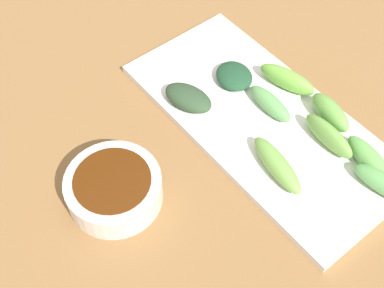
{
  "coord_description": "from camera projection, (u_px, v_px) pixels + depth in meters",
  "views": [
    {
      "loc": [
        -0.27,
        -0.3,
        0.57
      ],
      "look_at": [
        -0.03,
        -0.01,
        0.05
      ],
      "focal_mm": 48.07,
      "sensor_mm": 36.0,
      "label": 1
    }
  ],
  "objects": [
    {
      "name": "tabletop",
      "position": [
        206.0,
        143.0,
        0.69
      ],
      "size": [
        2.1,
        2.1,
        0.02
      ],
      "primitive_type": "cube",
      "color": "olive",
      "rests_on": "ground"
    },
    {
      "name": "sauce_bowl",
      "position": [
        112.0,
        186.0,
        0.61
      ],
      "size": [
        0.12,
        0.12,
        0.04
      ],
      "color": "silver",
      "rests_on": "tabletop"
    },
    {
      "name": "serving_plate",
      "position": [
        263.0,
        121.0,
        0.69
      ],
      "size": [
        0.19,
        0.39,
        0.01
      ],
      "primitive_type": "cube",
      "color": "white",
      "rests_on": "tabletop"
    },
    {
      "name": "broccoli_stalk_0",
      "position": [
        270.0,
        104.0,
        0.68
      ],
      "size": [
        0.03,
        0.08,
        0.02
      ],
      "primitive_type": "ellipsoid",
      "rotation": [
        0.0,
        0.0,
        -0.04
      ],
      "color": "#64A65A",
      "rests_on": "serving_plate"
    },
    {
      "name": "broccoli_stalk_1",
      "position": [
        277.0,
        165.0,
        0.62
      ],
      "size": [
        0.04,
        0.1,
        0.03
      ],
      "primitive_type": "ellipsoid",
      "rotation": [
        0.0,
        0.0,
        -0.17
      ],
      "color": "#73AC4B",
      "rests_on": "serving_plate"
    },
    {
      "name": "broccoli_leafy_2",
      "position": [
        234.0,
        76.0,
        0.72
      ],
      "size": [
        0.06,
        0.07,
        0.02
      ],
      "primitive_type": "ellipsoid",
      "rotation": [
        0.0,
        0.0,
        -0.25
      ],
      "color": "#1E452B",
      "rests_on": "serving_plate"
    },
    {
      "name": "broccoli_leafy_3",
      "position": [
        188.0,
        98.0,
        0.69
      ],
      "size": [
        0.06,
        0.08,
        0.02
      ],
      "primitive_type": "ellipsoid",
      "rotation": [
        0.0,
        0.0,
        0.3
      ],
      "color": "#2E472B",
      "rests_on": "serving_plate"
    },
    {
      "name": "broccoli_stalk_4",
      "position": [
        371.0,
        161.0,
        0.63
      ],
      "size": [
        0.04,
        0.09,
        0.03
      ],
      "primitive_type": "ellipsoid",
      "rotation": [
        0.0,
        0.0,
        -0.19
      ],
      "color": "#6BB255",
      "rests_on": "serving_plate"
    },
    {
      "name": "broccoli_stalk_5",
      "position": [
        287.0,
        79.0,
        0.7
      ],
      "size": [
        0.05,
        0.09,
        0.03
      ],
      "primitive_type": "ellipsoid",
      "rotation": [
        0.0,
        0.0,
        0.27
      ],
      "color": "#6FB240",
      "rests_on": "serving_plate"
    },
    {
      "name": "broccoli_stalk_6",
      "position": [
        330.0,
        112.0,
        0.67
      ],
      "size": [
        0.04,
        0.07,
        0.03
      ],
      "primitive_type": "ellipsoid",
      "rotation": [
        0.0,
        0.0,
        -0.16
      ],
      "color": "#6AA847",
      "rests_on": "serving_plate"
    },
    {
      "name": "broccoli_stalk_8",
      "position": [
        329.0,
        136.0,
        0.65
      ],
      "size": [
        0.03,
        0.08,
        0.03
      ],
      "primitive_type": "ellipsoid",
      "rotation": [
        0.0,
        0.0,
        -0.06
      ],
      "color": "#6CA145",
      "rests_on": "serving_plate"
    }
  ]
}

